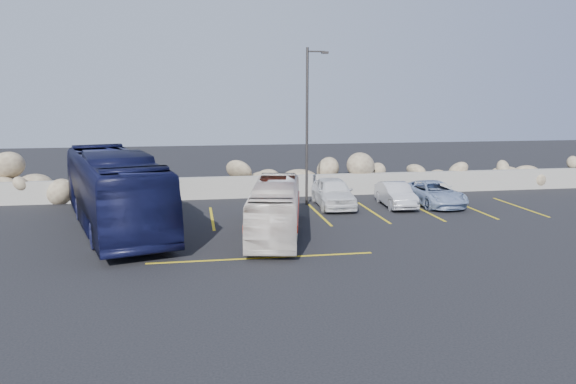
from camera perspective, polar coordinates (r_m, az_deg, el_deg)
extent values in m
plane|color=black|center=(19.84, 0.31, -6.76)|extent=(90.00, 90.00, 0.00)
cube|color=gray|center=(31.31, -3.51, 0.53)|extent=(60.00, 0.40, 1.20)
cube|color=gold|center=(26.35, -7.72, -2.64)|extent=(0.12, 5.00, 0.01)
cube|color=gold|center=(26.99, 3.17, -2.26)|extent=(0.12, 5.00, 0.01)
cube|color=gold|center=(27.71, 8.62, -2.04)|extent=(0.12, 5.00, 0.01)
cube|color=gold|center=(28.62, 13.57, -1.83)|extent=(0.12, 5.00, 0.01)
cube|color=gold|center=(29.73, 18.19, -1.61)|extent=(0.12, 5.00, 0.01)
cube|color=gold|center=(31.03, 22.44, -1.41)|extent=(0.12, 5.00, 0.01)
cube|color=gold|center=(19.88, -2.65, -6.71)|extent=(8.00, 0.12, 0.01)
cylinder|color=#322F2D|center=(28.86, 1.94, 6.55)|extent=(0.14, 0.14, 8.00)
cylinder|color=#322F2D|center=(28.98, 2.88, 14.07)|extent=(0.90, 0.08, 0.08)
cube|color=#322F2D|center=(29.07, 3.77, 13.95)|extent=(0.35, 0.18, 0.12)
imported|color=silver|center=(22.83, -1.30, -1.72)|extent=(3.32, 8.03, 2.18)
imported|color=black|center=(25.01, -17.24, 0.19)|extent=(5.94, 12.23, 3.32)
imported|color=white|center=(28.70, 4.61, -0.04)|extent=(1.95, 4.47, 1.50)
imported|color=silver|center=(29.23, 10.89, -0.28)|extent=(1.49, 3.77, 1.22)
imported|color=#869ABE|center=(30.03, 14.59, -0.14)|extent=(2.30, 4.56, 1.24)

